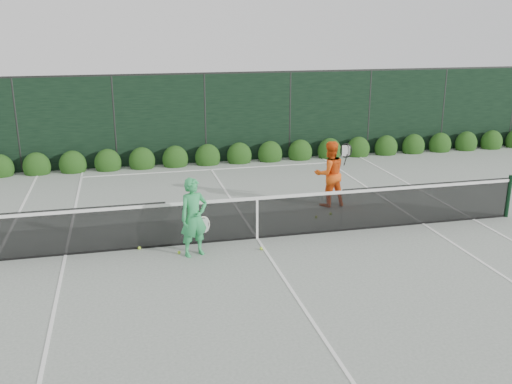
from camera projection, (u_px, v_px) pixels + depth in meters
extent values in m
plane|color=gray|center=(257.00, 238.00, 12.80)|extent=(80.00, 80.00, 0.00)
cylinder|color=black|center=(508.00, 196.00, 14.08)|extent=(0.10, 0.10, 1.07)
cube|color=black|center=(59.00, 233.00, 11.71)|extent=(4.40, 0.01, 1.02)
cube|color=black|center=(257.00, 218.00, 12.66)|extent=(4.00, 0.01, 0.96)
cube|color=black|center=(428.00, 204.00, 13.59)|extent=(4.40, 0.01, 1.02)
cube|color=white|center=(257.00, 198.00, 12.53)|extent=(12.80, 0.03, 0.07)
cube|color=black|center=(257.00, 238.00, 12.79)|extent=(12.80, 0.02, 0.04)
cube|color=white|center=(257.00, 219.00, 12.67)|extent=(0.05, 0.03, 0.91)
imported|color=#30A65A|center=(194.00, 217.00, 11.67)|extent=(0.70, 0.57, 1.66)
torus|color=white|center=(203.00, 225.00, 11.87)|extent=(0.30, 0.10, 0.30)
cylinder|color=black|center=(203.00, 236.00, 11.94)|extent=(0.10, 0.03, 0.30)
imported|color=#F65814|center=(329.00, 174.00, 14.87)|extent=(0.90, 0.73, 1.73)
torus|color=black|center=(346.00, 151.00, 14.58)|extent=(0.29, 0.13, 0.30)
cylinder|color=black|center=(346.00, 160.00, 14.65)|extent=(0.10, 0.03, 0.30)
cube|color=white|center=(473.00, 219.00, 14.03)|extent=(0.06, 23.77, 0.01)
cube|color=white|center=(65.00, 255.00, 11.87)|extent=(0.06, 23.77, 0.01)
cube|color=white|center=(423.00, 224.00, 13.72)|extent=(0.06, 23.77, 0.01)
cube|color=white|center=(190.00, 138.00, 23.87)|extent=(11.03, 0.06, 0.01)
cube|color=white|center=(211.00, 169.00, 18.76)|extent=(8.23, 0.06, 0.01)
cube|color=white|center=(257.00, 238.00, 12.80)|extent=(0.06, 12.80, 0.01)
cube|color=black|center=(205.00, 119.00, 19.35)|extent=(32.00, 0.06, 3.00)
cube|color=#262826|center=(204.00, 73.00, 18.92)|extent=(32.00, 0.06, 0.06)
cylinder|color=#262826|center=(17.00, 126.00, 18.01)|extent=(0.08, 0.08, 3.00)
cylinder|color=#262826|center=(115.00, 123.00, 18.68)|extent=(0.08, 0.08, 3.00)
cylinder|color=#262826|center=(205.00, 119.00, 19.35)|extent=(0.08, 0.08, 3.00)
cylinder|color=#262826|center=(290.00, 116.00, 20.03)|extent=(0.08, 0.08, 3.00)
cylinder|color=#262826|center=(369.00, 113.00, 20.70)|extent=(0.08, 0.08, 3.00)
cylinder|color=#262826|center=(443.00, 110.00, 21.37)|extent=(0.08, 0.08, 3.00)
cylinder|color=#262826|center=(512.00, 107.00, 22.04)|extent=(0.08, 0.08, 3.00)
ellipsoid|color=#17380F|center=(0.00, 169.00, 17.91)|extent=(0.86, 0.65, 0.94)
ellipsoid|color=#17380F|center=(37.00, 167.00, 18.16)|extent=(0.86, 0.65, 0.94)
ellipsoid|color=#17380F|center=(73.00, 165.00, 18.41)|extent=(0.86, 0.65, 0.94)
ellipsoid|color=#17380F|center=(108.00, 163.00, 18.65)|extent=(0.86, 0.65, 0.94)
ellipsoid|color=#17380F|center=(142.00, 161.00, 18.90)|extent=(0.86, 0.65, 0.94)
ellipsoid|color=#17380F|center=(175.00, 159.00, 19.14)|extent=(0.86, 0.65, 0.94)
ellipsoid|color=#17380F|center=(208.00, 158.00, 19.39)|extent=(0.86, 0.65, 0.94)
ellipsoid|color=#17380F|center=(239.00, 156.00, 19.64)|extent=(0.86, 0.65, 0.94)
ellipsoid|color=#17380F|center=(270.00, 154.00, 19.88)|extent=(0.86, 0.65, 0.94)
ellipsoid|color=#17380F|center=(300.00, 153.00, 20.13)|extent=(0.86, 0.65, 0.94)
ellipsoid|color=#17380F|center=(329.00, 151.00, 20.38)|extent=(0.86, 0.65, 0.94)
ellipsoid|color=#17380F|center=(358.00, 149.00, 20.62)|extent=(0.86, 0.65, 0.94)
ellipsoid|color=#17380F|center=(386.00, 148.00, 20.87)|extent=(0.86, 0.65, 0.94)
ellipsoid|color=#17380F|center=(413.00, 147.00, 21.12)|extent=(0.86, 0.65, 0.94)
ellipsoid|color=#17380F|center=(440.00, 145.00, 21.36)|extent=(0.86, 0.65, 0.94)
ellipsoid|color=#17380F|center=(466.00, 144.00, 21.61)|extent=(0.86, 0.65, 0.94)
ellipsoid|color=#17380F|center=(491.00, 142.00, 21.86)|extent=(0.86, 0.65, 0.94)
sphere|color=#ACDC31|center=(316.00, 217.00, 14.10)|extent=(0.07, 0.07, 0.07)
sphere|color=#ACDC31|center=(139.00, 248.00, 12.17)|extent=(0.07, 0.07, 0.07)
sphere|color=#ACDC31|center=(187.00, 233.00, 13.05)|extent=(0.07, 0.07, 0.07)
sphere|color=#ACDC31|center=(331.00, 214.00, 14.35)|extent=(0.07, 0.07, 0.07)
sphere|color=#ACDC31|center=(261.00, 248.00, 12.14)|extent=(0.07, 0.07, 0.07)
sphere|color=#ACDC31|center=(179.00, 252.00, 11.94)|extent=(0.07, 0.07, 0.07)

